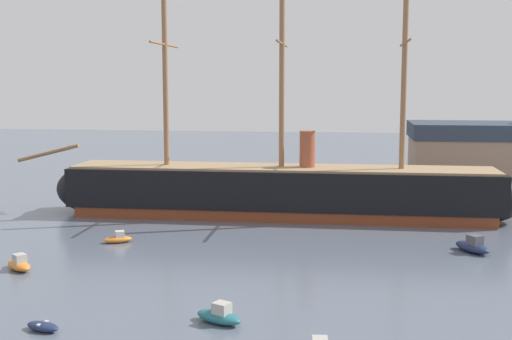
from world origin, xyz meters
The scene contains 8 objects.
tall_ship centered at (1.20, 54.47, 3.44)m, with size 65.59×13.29×31.57m.
dinghy_foreground_left centered at (-11.29, 12.76, 0.32)m, with size 2.89×1.93×0.63m.
motorboat_near_centre centered at (0.65, 15.94, 0.55)m, with size 4.07×3.05×1.58m.
motorboat_mid_left centered at (-20.31, 26.79, 0.55)m, with size 3.82×3.59×1.56m.
motorboat_alongside_bow centered at (-14.83, 38.20, 0.45)m, with size 3.30×2.51×1.28m.
motorboat_alongside_stern centered at (22.36, 39.22, 0.65)m, with size 3.97×4.66×1.84m.
dinghy_far_left centered at (-26.55, 57.27, 0.32)m, with size 2.80×1.53×0.63m.
dinghy_distant_centre centered at (1.14, 62.16, 0.23)m, with size 2.03×1.96×0.46m.
Camera 1 is at (9.65, -29.44, 17.29)m, focal length 46.83 mm.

